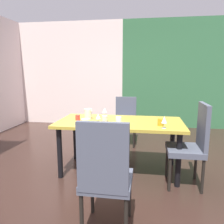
# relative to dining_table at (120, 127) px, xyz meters

# --- Properties ---
(ground_plane) EXTENTS (5.92, 6.24, 0.02)m
(ground_plane) POSITION_rel_dining_table_xyz_m (-0.23, -0.26, -0.67)
(ground_plane) COLOR #301F1A
(back_panel_interior) EXTENTS (2.92, 0.10, 2.74)m
(back_panel_interior) POSITION_rel_dining_table_xyz_m (-1.73, 2.81, 0.71)
(back_panel_interior) COLOR silver
(back_panel_interior) RESTS_ON ground_plane
(garden_window_panel) EXTENTS (3.00, 0.10, 2.74)m
(garden_window_panel) POSITION_rel_dining_table_xyz_m (1.23, 2.81, 0.71)
(garden_window_panel) COLOR #30633D
(garden_window_panel) RESTS_ON ground_plane
(dining_table) EXTENTS (1.76, 0.87, 0.75)m
(dining_table) POSITION_rel_dining_table_xyz_m (0.00, 0.00, 0.00)
(dining_table) COLOR #AE9634
(dining_table) RESTS_ON ground_plane
(chair_head_far) EXTENTS (0.44, 0.45, 0.94)m
(chair_head_far) POSITION_rel_dining_table_xyz_m (-0.04, 1.27, -0.12)
(chair_head_far) COLOR #484E5C
(chair_head_far) RESTS_ON ground_plane
(chair_head_near) EXTENTS (0.44, 0.44, 1.06)m
(chair_head_near) POSITION_rel_dining_table_xyz_m (0.03, -1.29, -0.08)
(chair_head_near) COLOR #484E5C
(chair_head_near) RESTS_ON ground_plane
(chair_right_near) EXTENTS (0.44, 0.44, 1.06)m
(chair_right_near) POSITION_rel_dining_table_xyz_m (0.94, -0.28, -0.08)
(chair_right_near) COLOR #484E5C
(chair_right_near) RESTS_ON ground_plane
(wine_glass_front) EXTENTS (0.08, 0.08, 0.15)m
(wine_glass_front) POSITION_rel_dining_table_xyz_m (-0.26, 0.22, 0.20)
(wine_glass_front) COLOR silver
(wine_glass_front) RESTS_ON dining_table
(wine_glass_north) EXTENTS (0.07, 0.07, 0.15)m
(wine_glass_north) POSITION_rel_dining_table_xyz_m (-0.25, -0.27, 0.20)
(wine_glass_north) COLOR silver
(wine_glass_north) RESTS_ON dining_table
(wine_glass_south) EXTENTS (0.07, 0.07, 0.15)m
(wine_glass_south) POSITION_rel_dining_table_xyz_m (0.59, -0.31, 0.19)
(wine_glass_south) COLOR silver
(wine_glass_south) RESTS_ON dining_table
(serving_bowl_west) EXTENTS (0.12, 0.12, 0.04)m
(serving_bowl_west) POSITION_rel_dining_table_xyz_m (-0.47, -0.13, 0.11)
(serving_bowl_west) COLOR beige
(serving_bowl_west) RESTS_ON dining_table
(cup_near_window) EXTENTS (0.08, 0.08, 0.09)m
(cup_near_window) POSITION_rel_dining_table_xyz_m (-0.20, -0.08, 0.13)
(cup_near_window) COLOR beige
(cup_near_window) RESTS_ON dining_table
(cup_left) EXTENTS (0.08, 0.08, 0.09)m
(cup_left) POSITION_rel_dining_table_xyz_m (-0.00, -0.12, 0.13)
(cup_left) COLOR white
(cup_left) RESTS_ON dining_table
(cup_right) EXTENTS (0.08, 0.08, 0.09)m
(cup_right) POSITION_rel_dining_table_xyz_m (0.56, -0.18, 0.13)
(cup_right) COLOR #B1871C
(cup_right) RESTS_ON dining_table
(cup_corner) EXTENTS (0.07, 0.07, 0.08)m
(cup_corner) POSITION_rel_dining_table_xyz_m (-0.61, -0.02, 0.13)
(cup_corner) COLOR red
(cup_corner) RESTS_ON dining_table
(pitcher_rear) EXTENTS (0.12, 0.11, 0.16)m
(pitcher_rear) POSITION_rel_dining_table_xyz_m (-0.48, 0.06, 0.17)
(pitcher_rear) COLOR beige
(pitcher_rear) RESTS_ON dining_table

